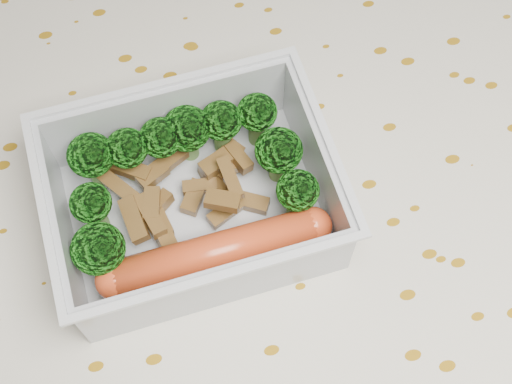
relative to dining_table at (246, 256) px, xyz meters
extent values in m
cube|color=brown|center=(0.00, 0.00, 0.06)|extent=(1.40, 0.90, 0.04)
cube|color=beige|center=(0.00, 0.00, 0.09)|extent=(1.46, 0.96, 0.01)
cube|color=silver|center=(-0.03, 0.00, 0.09)|extent=(0.16, 0.13, 0.00)
cube|color=silver|center=(-0.03, 0.06, 0.12)|extent=(0.16, 0.01, 0.05)
cube|color=silver|center=(-0.03, -0.06, 0.12)|extent=(0.16, 0.01, 0.05)
cube|color=silver|center=(0.05, 0.00, 0.12)|extent=(0.01, 0.11, 0.05)
cube|color=silver|center=(-0.11, 0.00, 0.12)|extent=(0.01, 0.11, 0.05)
cube|color=silver|center=(-0.03, 0.06, 0.15)|extent=(0.17, 0.01, 0.00)
cube|color=silver|center=(-0.03, -0.06, 0.15)|extent=(0.17, 0.01, 0.00)
cube|color=silver|center=(0.05, 0.00, 0.15)|extent=(0.01, 0.12, 0.00)
cube|color=silver|center=(-0.11, 0.00, 0.15)|extent=(0.01, 0.12, 0.00)
cylinder|color=#608C3F|center=(-0.08, 0.04, 0.10)|extent=(0.01, 0.01, 0.02)
ellipsoid|color=#217B16|center=(-0.08, 0.04, 0.12)|extent=(0.03, 0.03, 0.02)
cylinder|color=#608C3F|center=(-0.06, 0.04, 0.10)|extent=(0.01, 0.01, 0.02)
ellipsoid|color=#217B16|center=(-0.06, 0.04, 0.13)|extent=(0.03, 0.03, 0.02)
cylinder|color=#608C3F|center=(-0.04, 0.04, 0.10)|extent=(0.01, 0.01, 0.02)
ellipsoid|color=#217B16|center=(-0.04, 0.04, 0.13)|extent=(0.03, 0.03, 0.02)
cylinder|color=#608C3F|center=(-0.02, 0.04, 0.10)|extent=(0.01, 0.01, 0.02)
ellipsoid|color=#217B16|center=(-0.02, 0.04, 0.12)|extent=(0.03, 0.03, 0.03)
cylinder|color=#608C3F|center=(0.00, 0.04, 0.10)|extent=(0.01, 0.01, 0.02)
ellipsoid|color=#217B16|center=(0.00, 0.04, 0.13)|extent=(0.03, 0.03, 0.02)
cylinder|color=#608C3F|center=(0.02, 0.04, 0.10)|extent=(0.01, 0.01, 0.02)
ellipsoid|color=#217B16|center=(0.02, 0.04, 0.13)|extent=(0.03, 0.03, 0.02)
cylinder|color=#608C3F|center=(-0.09, 0.01, 0.10)|extent=(0.01, 0.01, 0.02)
ellipsoid|color=#217B16|center=(-0.09, 0.01, 0.13)|extent=(0.02, 0.02, 0.02)
cylinder|color=#608C3F|center=(0.03, 0.01, 0.10)|extent=(0.01, 0.01, 0.02)
ellipsoid|color=#217B16|center=(0.03, 0.01, 0.12)|extent=(0.03, 0.03, 0.02)
cylinder|color=#608C3F|center=(-0.09, -0.02, 0.10)|extent=(0.01, 0.01, 0.02)
ellipsoid|color=#217B16|center=(-0.09, -0.02, 0.12)|extent=(0.03, 0.03, 0.03)
cylinder|color=#608C3F|center=(0.03, -0.02, 0.10)|extent=(0.01, 0.01, 0.02)
ellipsoid|color=#217B16|center=(0.03, -0.02, 0.13)|extent=(0.03, 0.03, 0.02)
cube|color=brown|center=(-0.02, 0.01, 0.10)|extent=(0.02, 0.01, 0.01)
cube|color=brown|center=(-0.05, 0.00, 0.10)|extent=(0.01, 0.03, 0.01)
cube|color=brown|center=(0.00, 0.02, 0.11)|extent=(0.02, 0.02, 0.01)
cube|color=brown|center=(-0.04, 0.03, 0.11)|extent=(0.03, 0.02, 0.01)
cube|color=brown|center=(-0.05, 0.01, 0.10)|extent=(0.02, 0.02, 0.01)
cube|color=brown|center=(-0.05, 0.03, 0.11)|extent=(0.02, 0.02, 0.01)
cube|color=brown|center=(-0.01, 0.03, 0.11)|extent=(0.03, 0.02, 0.01)
cube|color=brown|center=(-0.01, -0.01, 0.10)|extent=(0.02, 0.02, 0.01)
cube|color=brown|center=(-0.02, 0.02, 0.10)|extent=(0.02, 0.03, 0.01)
cube|color=brown|center=(-0.07, 0.02, 0.11)|extent=(0.02, 0.03, 0.01)
cube|color=brown|center=(-0.01, -0.01, 0.12)|extent=(0.02, 0.02, 0.01)
cube|color=brown|center=(0.00, 0.00, 0.10)|extent=(0.02, 0.02, 0.01)
cube|color=brown|center=(-0.07, 0.00, 0.11)|extent=(0.01, 0.03, 0.01)
cube|color=brown|center=(-0.01, 0.01, 0.11)|extent=(0.01, 0.03, 0.01)
cube|color=brown|center=(-0.05, -0.01, 0.10)|extent=(0.02, 0.03, 0.01)
cube|color=brown|center=(-0.06, 0.01, 0.11)|extent=(0.01, 0.02, 0.01)
cube|color=brown|center=(0.00, 0.03, 0.10)|extent=(0.01, 0.02, 0.01)
cube|color=brown|center=(0.00, 0.03, 0.10)|extent=(0.03, 0.03, 0.01)
cube|color=brown|center=(-0.03, 0.01, 0.10)|extent=(0.02, 0.02, 0.01)
cube|color=brown|center=(-0.06, 0.00, 0.11)|extent=(0.02, 0.03, 0.01)
cube|color=brown|center=(-0.06, 0.03, 0.11)|extent=(0.03, 0.02, 0.01)
cylinder|color=#D1461D|center=(-0.03, -0.03, 0.11)|extent=(0.12, 0.03, 0.02)
sphere|color=#D1461D|center=(0.03, -0.03, 0.11)|extent=(0.02, 0.02, 0.02)
sphere|color=#D1461D|center=(-0.08, -0.04, 0.11)|extent=(0.02, 0.02, 0.02)
camera|label=1|loc=(-0.04, -0.18, 0.50)|focal=50.00mm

